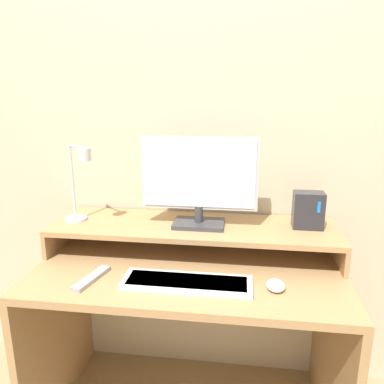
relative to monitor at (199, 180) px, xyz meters
The scene contains 9 objects.
wall_back 0.30m from the monitor, 96.52° to the left, with size 6.00×0.05×2.50m.
desk 0.55m from the monitor, 100.64° to the right, with size 1.22×0.65×0.72m.
monitor_shelf 0.22m from the monitor, 153.37° to the left, with size 1.22×0.35×0.12m.
monitor is the anchor object (origin of this frame).
desk_lamp 0.51m from the monitor, behind, with size 0.17×0.15×0.34m.
router_dock 0.47m from the monitor, ahead, with size 0.12×0.08×0.15m.
keyboard 0.43m from the monitor, 91.94° to the right, with size 0.47×0.14×0.02m.
mouse 0.51m from the monitor, 41.90° to the right, with size 0.07×0.09×0.03m.
remote_control 0.57m from the monitor, 140.65° to the right, with size 0.08×0.20×0.02m.
Camera 1 is at (0.20, -1.03, 1.40)m, focal length 35.00 mm.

